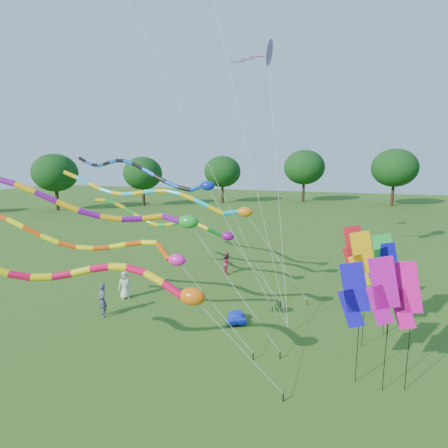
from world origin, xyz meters
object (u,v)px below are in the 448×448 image
(tube_kite_orange, at_px, (90,241))
(person_a, at_px, (125,285))
(person_b, at_px, (102,300))
(blue_nylon_heap, at_px, (239,319))
(tube_kite_red, at_px, (92,276))
(person_c, at_px, (227,263))

(tube_kite_orange, height_order, person_a, tube_kite_orange)
(person_a, height_order, person_b, person_b)
(tube_kite_orange, relative_size, blue_nylon_heap, 9.41)
(tube_kite_red, xyz_separation_m, person_b, (-3.67, 5.33, -3.31))
(tube_kite_orange, height_order, person_c, tube_kite_orange)
(person_b, bearing_deg, tube_kite_red, -19.36)
(blue_nylon_heap, xyz_separation_m, person_c, (-3.02, 7.53, 0.56))
(blue_nylon_heap, relative_size, person_c, 0.91)
(blue_nylon_heap, xyz_separation_m, person_b, (-6.95, -1.42, 0.67))
(tube_kite_red, xyz_separation_m, person_a, (-3.98, 7.93, -3.38))
(person_a, relative_size, person_c, 1.05)
(person_c, bearing_deg, tube_kite_red, 144.66)
(person_a, height_order, person_c, person_a)
(blue_nylon_heap, distance_m, person_a, 7.38)
(tube_kite_red, relative_size, person_b, 6.83)
(blue_nylon_heap, relative_size, person_b, 0.79)
(blue_nylon_heap, bearing_deg, person_a, 170.76)
(person_b, height_order, person_c, person_b)
(tube_kite_red, height_order, tube_kite_orange, tube_kite_orange)
(tube_kite_red, bearing_deg, tube_kite_orange, 115.41)
(person_a, distance_m, person_c, 7.63)
(tube_kite_red, height_order, person_a, tube_kite_red)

